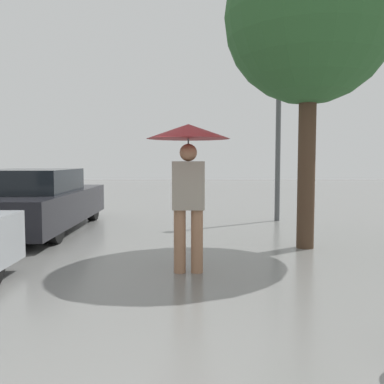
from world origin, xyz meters
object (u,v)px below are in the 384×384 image
object	(u,v)px
pedestrian	(188,156)
parked_car_farthest	(35,202)
tree	(309,20)
street_lamp	(279,112)

from	to	relation	value
pedestrian	parked_car_farthest	world-z (taller)	pedestrian
parked_car_farthest	tree	bearing A→B (deg)	-19.26
pedestrian	tree	world-z (taller)	tree
street_lamp	parked_car_farthest	bearing A→B (deg)	-165.15
parked_car_farthest	street_lamp	size ratio (longest dim) A/B	1.06
pedestrian	street_lamp	distance (m)	5.10
parked_car_farthest	pedestrian	bearing A→B (deg)	-46.40
parked_car_farthest	tree	world-z (taller)	tree
street_lamp	tree	bearing A→B (deg)	-93.33
pedestrian	parked_car_farthest	bearing A→B (deg)	133.60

